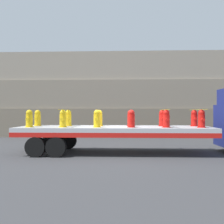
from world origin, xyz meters
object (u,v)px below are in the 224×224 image
flatbed_trailer (104,131)px  fire_hydrant_red_far_3 (131,118)px  fire_hydrant_yellow_near_0 (29,119)px  fire_hydrant_red_near_5 (201,119)px  fire_hydrant_yellow_near_1 (63,119)px  fire_hydrant_yellow_near_2 (97,119)px  fire_hydrant_red_near_4 (166,119)px  fire_hydrant_yellow_far_1 (68,118)px  fire_hydrant_red_far_4 (162,118)px  fire_hydrant_yellow_far_2 (99,118)px  fire_hydrant_yellow_far_0 (38,118)px  fire_hydrant_red_near_3 (131,119)px  fire_hydrant_red_far_5 (194,118)px

flatbed_trailer → fire_hydrant_red_far_3: size_ratio=11.32×
fire_hydrant_yellow_near_0 → fire_hydrant_red_near_5: bearing=0.0°
flatbed_trailer → fire_hydrant_yellow_near_1: size_ratio=11.32×
fire_hydrant_yellow_near_0 → fire_hydrant_yellow_near_2: 3.01m
fire_hydrant_yellow_near_2 → fire_hydrant_red_far_3: (1.51, 1.08, 0.00)m
fire_hydrant_red_near_4 → fire_hydrant_yellow_near_0: bearing=180.0°
fire_hydrant_yellow_far_1 → fire_hydrant_red_far_4: 4.52m
fire_hydrant_yellow_near_2 → fire_hydrant_yellow_far_2: (0.00, 1.08, 0.00)m
fire_hydrant_yellow_far_0 → fire_hydrant_red_far_3: size_ratio=1.00×
fire_hydrant_red_near_3 → fire_hydrant_red_near_4: bearing=0.0°
fire_hydrant_yellow_far_2 → fire_hydrant_red_near_3: 1.85m
fire_hydrant_yellow_near_0 → fire_hydrant_yellow_near_1: bearing=0.0°
fire_hydrant_yellow_near_0 → fire_hydrant_yellow_far_0: same height
fire_hydrant_yellow_near_2 → fire_hydrant_red_far_3: size_ratio=1.00×
fire_hydrant_yellow_near_2 → fire_hydrant_yellow_far_2: same height
fire_hydrant_red_near_5 → fire_hydrant_red_far_3: bearing=160.3°
flatbed_trailer → fire_hydrant_red_near_4: fire_hydrant_red_near_4 is taller
flatbed_trailer → fire_hydrant_red_far_5: bearing=7.3°
fire_hydrant_yellow_near_2 → fire_hydrant_red_far_4: same height
fire_hydrant_yellow_near_0 → fire_hydrant_yellow_far_2: 3.20m
fire_hydrant_red_near_4 → fire_hydrant_yellow_near_1: bearing=180.0°
fire_hydrant_yellow_near_1 → fire_hydrant_yellow_far_2: 1.85m
fire_hydrant_red_near_5 → fire_hydrant_yellow_near_1: bearing=180.0°
fire_hydrant_red_near_5 → fire_hydrant_red_near_4: bearing=180.0°
fire_hydrant_yellow_near_2 → fire_hydrant_yellow_near_1: bearing=180.0°
fire_hydrant_red_near_4 → fire_hydrant_red_far_4: (0.00, 1.08, 0.00)m
fire_hydrant_yellow_near_1 → fire_hydrant_yellow_far_1: bearing=90.0°
flatbed_trailer → fire_hydrant_red_near_3: 1.46m
fire_hydrant_red_near_3 → fire_hydrant_yellow_near_0: bearing=180.0°
fire_hydrant_yellow_near_0 → fire_hydrant_red_near_3: size_ratio=1.00×
fire_hydrant_yellow_near_1 → fire_hydrant_red_near_3: 3.01m
flatbed_trailer → fire_hydrant_red_near_3: fire_hydrant_red_near_3 is taller
fire_hydrant_yellow_near_0 → fire_hydrant_red_near_5: 7.53m
flatbed_trailer → fire_hydrant_red_far_4: bearing=11.2°
flatbed_trailer → fire_hydrant_yellow_far_1: bearing=163.2°
fire_hydrant_red_near_3 → fire_hydrant_red_near_4: size_ratio=1.00×
flatbed_trailer → fire_hydrant_yellow_far_2: (-0.29, 0.54, 0.59)m
fire_hydrant_red_far_3 → fire_hydrant_red_near_4: bearing=-35.7°
fire_hydrant_red_near_4 → fire_hydrant_yellow_near_2: bearing=180.0°
fire_hydrant_yellow_far_1 → fire_hydrant_yellow_near_2: bearing=-35.7°
fire_hydrant_red_near_4 → fire_hydrant_red_far_5: size_ratio=1.00×
fire_hydrant_yellow_near_1 → fire_hydrant_yellow_far_2: size_ratio=1.00×
fire_hydrant_yellow_far_2 → fire_hydrant_red_far_5: 4.52m
fire_hydrant_yellow_near_1 → fire_hydrant_red_near_5: size_ratio=1.00×
fire_hydrant_yellow_near_1 → fire_hydrant_red_far_3: bearing=19.7°
fire_hydrant_yellow_far_2 → fire_hydrant_red_near_5: size_ratio=1.00×
flatbed_trailer → fire_hydrant_red_near_5: 4.31m
fire_hydrant_yellow_far_2 → fire_hydrant_red_far_4: bearing=0.0°
fire_hydrant_red_near_4 → fire_hydrant_yellow_far_0: bearing=169.8°
flatbed_trailer → fire_hydrant_red_far_5: (4.23, 0.54, 0.59)m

